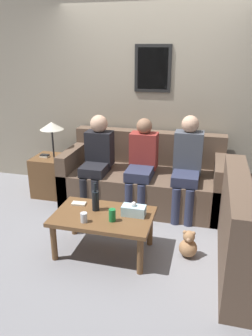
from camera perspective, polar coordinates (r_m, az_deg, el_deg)
name	(u,v)px	position (r m, az deg, el deg)	size (l,w,h in m)	color
ground_plane	(134,220)	(4.00, 1.47, -9.07)	(16.00, 16.00, 0.00)	gray
wall_back	(152,99)	(4.55, 4.64, 11.90)	(9.00, 0.08, 2.60)	#9E937F
couch_main	(144,180)	(4.35, 3.14, -2.05)	(2.04, 0.92, 0.90)	brown
coffee_table	(103,220)	(3.28, -3.98, -9.02)	(0.97, 0.61, 0.42)	brown
side_table_with_lamp	(52,172)	(4.67, -12.80, -0.66)	(0.46, 0.46, 1.04)	brown
wine_bottle	(96,200)	(3.29, -5.33, -5.57)	(0.07, 0.07, 0.29)	black
drinking_glass	(84,217)	(3.12, -7.35, -8.54)	(0.06, 0.06, 0.09)	silver
book_stack	(79,204)	(3.47, -8.22, -6.15)	(0.15, 0.09, 0.02)	beige
soda_can	(112,215)	(3.11, -2.42, -8.20)	(0.07, 0.07, 0.12)	#197A38
tissue_box	(134,210)	(3.21, 1.35, -7.37)	(0.23, 0.12, 0.15)	silver
person_left	(97,157)	(4.20, -5.07, 1.99)	(0.34, 0.58, 1.16)	black
person_middle	(141,161)	(4.08, 2.69, 1.14)	(0.34, 0.61, 1.14)	#2D334C
person_right	(187,163)	(3.99, 10.59, 0.92)	(0.34, 0.59, 1.21)	#2D334C
teddy_bear	(188,245)	(3.38, 10.78, -13.08)	(0.18, 0.18, 0.28)	#A87A51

